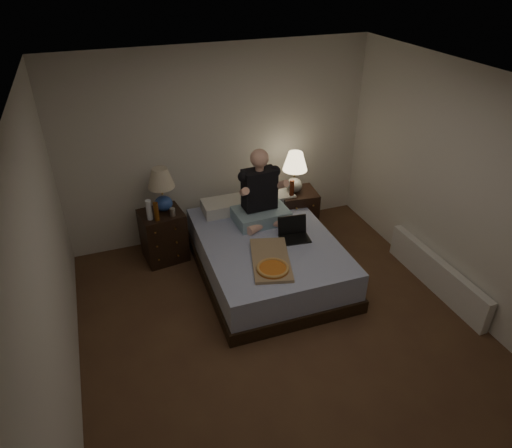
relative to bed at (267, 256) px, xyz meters
name	(u,v)px	position (x,y,z in m)	size (l,w,h in m)	color
floor	(286,338)	(-0.21, -1.08, -0.25)	(4.00, 4.50, 0.00)	brown
ceiling	(298,93)	(-0.21, -1.08, 2.25)	(4.00, 4.50, 0.00)	white
wall_back	(219,146)	(-0.21, 1.17, 1.00)	(4.00, 2.50, 0.00)	silver
wall_left	(48,285)	(-2.21, -1.08, 1.00)	(4.50, 2.50, 0.00)	silver
wall_right	(472,198)	(1.79, -1.08, 1.00)	(4.50, 2.50, 0.00)	silver
bed	(267,256)	(0.00, 0.00, 0.00)	(1.50, 2.01, 0.50)	#5263A4
nightstand_left	(164,235)	(-1.10, 0.77, 0.08)	(0.50, 0.45, 0.65)	black
nightstand_right	(297,212)	(0.72, 0.74, 0.07)	(0.49, 0.44, 0.63)	black
lamp_left	(162,190)	(-1.04, 0.82, 0.68)	(0.32, 0.32, 0.56)	#2A499C
lamp_right	(295,172)	(0.67, 0.76, 0.66)	(0.32, 0.32, 0.56)	gray
water_bottle	(149,210)	(-1.24, 0.66, 0.53)	(0.07, 0.07, 0.25)	silver
soda_can	(173,212)	(-0.97, 0.65, 0.45)	(0.07, 0.07, 0.10)	beige
beer_bottle_left	(156,212)	(-1.17, 0.61, 0.52)	(0.06, 0.06, 0.23)	#63350E
beer_bottle_right	(292,188)	(0.59, 0.65, 0.50)	(0.06, 0.06, 0.23)	#5B200D
person	(261,187)	(0.07, 0.41, 0.72)	(0.66, 0.52, 0.93)	black
laptop	(295,231)	(0.29, -0.12, 0.37)	(0.34, 0.28, 0.24)	black
pizza_box	(273,269)	(-0.19, -0.61, 0.29)	(0.40, 0.76, 0.08)	tan
radiator	(436,274)	(1.72, -0.94, -0.05)	(0.10, 1.60, 0.40)	silver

